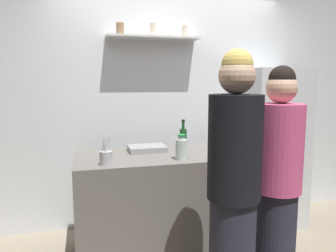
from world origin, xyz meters
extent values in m
cube|color=white|center=(0.00, 1.25, 1.30)|extent=(4.80, 0.10, 2.60)
cube|color=silver|center=(-0.22, 1.09, 2.03)|extent=(0.97, 0.22, 0.02)
cylinder|color=olive|center=(-0.56, 1.09, 2.10)|extent=(0.08, 0.08, 0.12)
cylinder|color=beige|center=(-0.22, 1.09, 2.11)|extent=(0.07, 0.07, 0.13)
cylinder|color=beige|center=(0.12, 1.09, 2.10)|extent=(0.06, 0.06, 0.12)
cube|color=silver|center=(1.04, 0.85, 0.86)|extent=(0.63, 0.63, 1.71)
cylinder|color=#99999E|center=(1.21, 0.51, 0.94)|extent=(0.02, 0.02, 0.45)
cube|color=#66605B|center=(-0.23, 0.47, 0.47)|extent=(1.63, 0.76, 0.94)
cube|color=gray|center=(-0.39, 0.62, 0.96)|extent=(0.34, 0.24, 0.05)
cylinder|color=#B2B2B7|center=(-0.79, 0.22, 0.99)|extent=(0.10, 0.10, 0.11)
cylinder|color=silver|center=(-0.76, 0.22, 1.06)|extent=(0.01, 0.02, 0.18)
cylinder|color=silver|center=(-0.81, 0.23, 1.06)|extent=(0.03, 0.04, 0.18)
cylinder|color=silver|center=(-0.80, 0.22, 1.06)|extent=(0.01, 0.04, 0.17)
cylinder|color=silver|center=(-0.78, 0.22, 1.06)|extent=(0.01, 0.01, 0.17)
cylinder|color=silver|center=(-0.80, 0.21, 1.06)|extent=(0.02, 0.03, 0.17)
cylinder|color=silver|center=(-0.79, 0.20, 1.07)|extent=(0.04, 0.01, 0.19)
cylinder|color=silver|center=(-0.79, 0.22, 1.06)|extent=(0.01, 0.01, 0.18)
cylinder|color=silver|center=(-0.79, 0.22, 1.05)|extent=(0.03, 0.03, 0.16)
cylinder|color=#19471E|center=(-0.03, 0.64, 1.04)|extent=(0.07, 0.07, 0.19)
cylinder|color=#19471E|center=(-0.03, 0.64, 1.17)|extent=(0.03, 0.03, 0.07)
cylinder|color=black|center=(-0.03, 0.64, 1.21)|extent=(0.03, 0.03, 0.02)
cylinder|color=#B2BFB2|center=(0.53, 0.46, 1.03)|extent=(0.08, 0.08, 0.19)
cylinder|color=#B2BFB2|center=(0.53, 0.46, 1.17)|extent=(0.03, 0.03, 0.09)
cylinder|color=#333333|center=(0.53, 0.46, 1.23)|extent=(0.04, 0.04, 0.02)
cylinder|color=silver|center=(-0.17, 0.24, 1.02)|extent=(0.10, 0.10, 0.17)
cylinder|color=silver|center=(-0.17, 0.24, 1.12)|extent=(0.05, 0.05, 0.03)
cylinder|color=#268C3F|center=(-0.17, 0.24, 1.14)|extent=(0.06, 0.06, 0.02)
cylinder|color=black|center=(-0.03, -0.44, 1.17)|extent=(0.34, 0.34, 0.66)
sphere|color=#D8AD8C|center=(-0.03, -0.44, 1.62)|extent=(0.23, 0.23, 0.23)
sphere|color=#D8B759|center=(-0.03, -0.44, 1.68)|extent=(0.19, 0.19, 0.19)
cylinder|color=#262633|center=(0.39, -0.28, 0.40)|extent=(0.30, 0.30, 0.80)
cylinder|color=#D14C7F|center=(0.39, -0.28, 1.11)|extent=(0.34, 0.34, 0.63)
sphere|color=#D8AD8C|center=(0.39, -0.28, 1.53)|extent=(0.22, 0.22, 0.22)
sphere|color=black|center=(0.39, -0.28, 1.60)|extent=(0.18, 0.18, 0.18)
camera|label=1|loc=(-0.94, -2.27, 1.58)|focal=34.60mm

